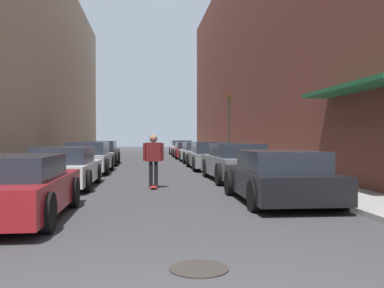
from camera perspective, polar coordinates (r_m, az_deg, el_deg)
The scene contains 18 objects.
ground at distance 21.51m, azimuth -5.49°, elevation -3.26°, with size 100.67×100.67×0.00m, color #38383A.
curb_strip_left at distance 26.45m, azimuth -16.15°, elevation -2.39°, with size 1.80×45.76×0.12m.
curb_strip_right at distance 26.58m, azimuth 4.80°, elevation -2.34°, with size 1.80×45.76×0.12m.
building_row_left at distance 27.49m, azimuth -22.29°, elevation 11.06°, with size 4.90×45.76×12.89m.
building_row_right at distance 27.78m, azimuth 10.83°, elevation 12.11°, with size 4.90×45.76×13.95m.
parked_car_left_0 at distance 8.75m, azimuth -22.54°, elevation -5.43°, with size 1.92×4.20×1.22m.
parked_car_left_1 at distance 13.80m, azimuth -16.62°, elevation -3.07°, with size 1.90×4.21×1.27m.
parked_car_left_2 at distance 19.29m, azimuth -13.63°, elevation -1.81°, with size 1.95×4.55×1.36m.
parked_car_left_3 at distance 24.74m, azimuth -12.03°, elevation -1.20°, with size 1.95×4.33×1.36m.
parked_car_right_0 at distance 10.46m, azimuth 11.54°, elevation -4.33°, with size 2.06×4.19×1.24m.
parked_car_right_1 at distance 15.34m, azimuth 5.78°, elevation -2.48°, with size 1.85×4.79×1.34m.
parked_car_right_2 at distance 20.93m, azimuth 2.52°, elevation -1.59°, with size 2.09×4.76×1.34m.
parked_car_right_3 at distance 26.20m, azimuth 0.66°, elevation -1.16°, with size 1.94×4.30×1.27m.
parked_car_right_4 at distance 31.76m, azimuth -0.61°, elevation -0.86°, with size 2.03×4.40×1.20m.
parked_car_right_5 at distance 37.70m, azimuth -1.44°, elevation -0.53°, with size 1.99×4.61×1.29m.
skateboarder at distance 13.05m, azimuth -5.17°, elevation -1.52°, with size 0.63×0.78×1.64m.
manhole_cover at distance 5.23m, azimuth 0.95°, elevation -16.28°, with size 0.70×0.70×0.02m.
traffic_light at distance 24.51m, azimuth 4.97°, elevation 3.13°, with size 0.16×0.22×3.93m.
Camera 1 is at (-0.34, -3.15, 1.55)m, focal length 40.00 mm.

